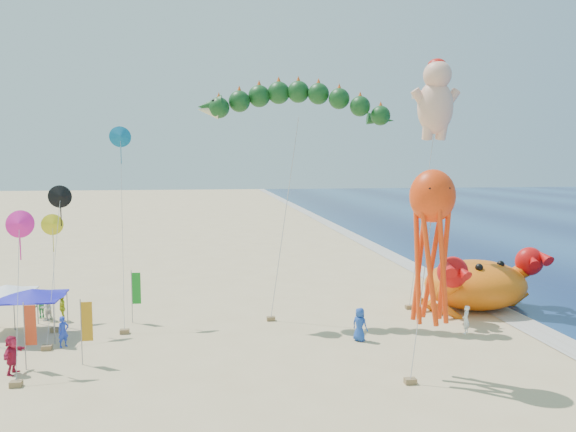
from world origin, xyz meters
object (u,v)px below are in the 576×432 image
at_px(canopy_blue, 32,294).
at_px(canopy_white, 6,289).
at_px(crab_inflatable, 476,283).
at_px(octopus_kite, 432,234).
at_px(cherub_kite, 436,97).
at_px(dragon_kite, 296,108).

distance_m(canopy_blue, canopy_white, 2.21).
relative_size(crab_inflatable, octopus_kite, 0.97).
bearing_deg(octopus_kite, crab_inflatable, 54.18).
relative_size(canopy_blue, canopy_white, 1.14).
bearing_deg(cherub_kite, octopus_kite, -113.12).
relative_size(octopus_kite, canopy_blue, 2.68).
height_order(octopus_kite, canopy_white, octopus_kite).
bearing_deg(canopy_white, octopus_kite, -25.41).
bearing_deg(crab_inflatable, dragon_kite, -179.90).
bearing_deg(canopy_white, dragon_kite, 1.95).
relative_size(cherub_kite, canopy_blue, 4.69).
xyz_separation_m(cherub_kite, octopus_kite, (-5.25, -12.31, -7.37)).
relative_size(octopus_kite, canopy_white, 3.07).
distance_m(dragon_kite, canopy_white, 19.76).
xyz_separation_m(cherub_kite, canopy_white, (-26.36, -2.28, -11.43)).
xyz_separation_m(octopus_kite, canopy_white, (-21.11, 10.03, -4.05)).
relative_size(crab_inflatable, canopy_blue, 2.61).
bearing_deg(cherub_kite, canopy_blue, -171.67).
bearing_deg(canopy_blue, canopy_white, 143.28).
relative_size(dragon_kite, canopy_white, 4.65).
relative_size(cherub_kite, octopus_kite, 1.75).
distance_m(dragon_kite, canopy_blue, 18.37).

